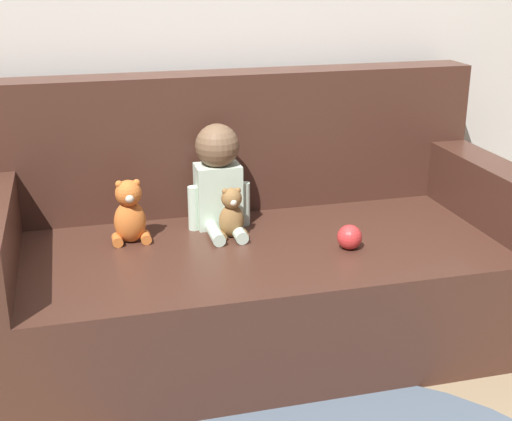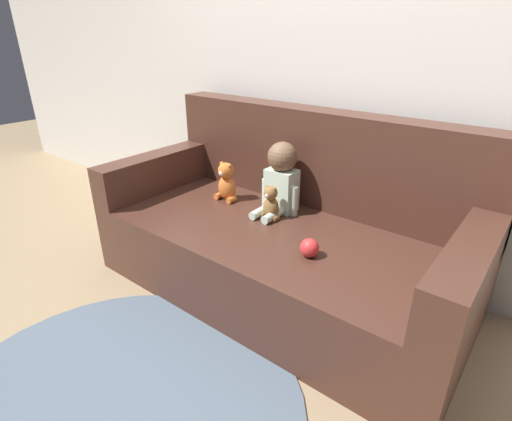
# 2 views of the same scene
# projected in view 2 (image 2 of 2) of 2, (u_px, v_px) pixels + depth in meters

# --- Properties ---
(ground_plane) EXTENTS (12.00, 12.00, 0.00)m
(ground_plane) POSITION_uv_depth(u_px,v_px,m) (277.00, 289.00, 2.37)
(ground_plane) COLOR #9E8460
(wall_back) EXTENTS (8.00, 0.05, 2.60)m
(wall_back) POSITION_uv_depth(u_px,v_px,m) (341.00, 50.00, 2.24)
(wall_back) COLOR silver
(wall_back) RESTS_ON ground_plane
(couch) EXTENTS (2.05, 0.98, 0.99)m
(couch) POSITION_uv_depth(u_px,v_px,m) (285.00, 236.00, 2.29)
(couch) COLOR #47281E
(couch) RESTS_ON ground_plane
(person_baby) EXTENTS (0.25, 0.31, 0.41)m
(person_baby) POSITION_uv_depth(u_px,v_px,m) (281.00, 178.00, 2.30)
(person_baby) COLOR silver
(person_baby) RESTS_ON couch
(teddy_bear_brown) EXTENTS (0.12, 0.09, 0.20)m
(teddy_bear_brown) POSITION_uv_depth(u_px,v_px,m) (271.00, 203.00, 2.24)
(teddy_bear_brown) COLOR olive
(teddy_bear_brown) RESTS_ON couch
(plush_toy_side) EXTENTS (0.14, 0.11, 0.25)m
(plush_toy_side) POSITION_uv_depth(u_px,v_px,m) (226.00, 183.00, 2.48)
(plush_toy_side) COLOR orange
(plush_toy_side) RESTS_ON couch
(toy_ball) EXTENTS (0.09, 0.09, 0.09)m
(toy_ball) POSITION_uv_depth(u_px,v_px,m) (310.00, 248.00, 1.88)
(toy_ball) COLOR red
(toy_ball) RESTS_ON couch
(floor_rug) EXTENTS (1.57, 1.57, 0.01)m
(floor_rug) POSITION_uv_depth(u_px,v_px,m) (110.00, 416.00, 1.59)
(floor_rug) COLOR slate
(floor_rug) RESTS_ON ground_plane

